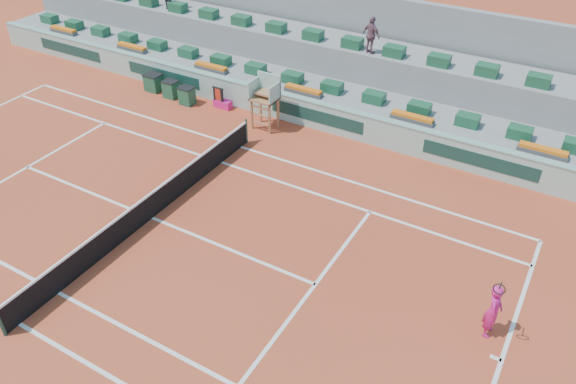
# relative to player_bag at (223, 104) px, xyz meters

# --- Properties ---
(ground) EXTENTS (90.00, 90.00, 0.00)m
(ground) POSITION_rel_player_bag_xyz_m (2.71, -8.02, -0.19)
(ground) COLOR #A63A20
(ground) RESTS_ON ground
(seating_tier_lower) EXTENTS (36.00, 4.00, 1.20)m
(seating_tier_lower) POSITION_rel_player_bag_xyz_m (2.71, 2.68, 0.41)
(seating_tier_lower) COLOR gray
(seating_tier_lower) RESTS_ON ground
(seating_tier_upper) EXTENTS (36.00, 2.40, 2.60)m
(seating_tier_upper) POSITION_rel_player_bag_xyz_m (2.71, 4.28, 1.11)
(seating_tier_upper) COLOR gray
(seating_tier_upper) RESTS_ON ground
(stadium_back_wall) EXTENTS (36.00, 0.40, 4.40)m
(stadium_back_wall) POSITION_rel_player_bag_xyz_m (2.71, 5.88, 2.01)
(stadium_back_wall) COLOR gray
(stadium_back_wall) RESTS_ON ground
(player_bag) EXTENTS (0.86, 0.38, 0.38)m
(player_bag) POSITION_rel_player_bag_xyz_m (0.00, 0.00, 0.00)
(player_bag) COLOR #DA1C7C
(player_bag) RESTS_ON ground
(spectator_mid) EXTENTS (1.03, 0.71, 1.62)m
(spectator_mid) POSITION_rel_player_bag_xyz_m (5.67, 3.46, 3.22)
(spectator_mid) COLOR #7D535E
(spectator_mid) RESTS_ON seating_tier_upper
(court_lines) EXTENTS (23.89, 11.09, 0.01)m
(court_lines) POSITION_rel_player_bag_xyz_m (2.71, -8.02, -0.19)
(court_lines) COLOR white
(court_lines) RESTS_ON ground
(tennis_net) EXTENTS (0.10, 11.97, 1.10)m
(tennis_net) POSITION_rel_player_bag_xyz_m (2.71, -8.02, 0.34)
(tennis_net) COLOR black
(tennis_net) RESTS_ON ground
(advertising_hoarding) EXTENTS (36.00, 0.34, 1.26)m
(advertising_hoarding) POSITION_rel_player_bag_xyz_m (2.74, 0.48, 0.44)
(advertising_hoarding) COLOR #9AC2B2
(advertising_hoarding) RESTS_ON ground
(umpire_chair) EXTENTS (1.10, 0.90, 2.40)m
(umpire_chair) POSITION_rel_player_bag_xyz_m (2.71, -0.52, 1.35)
(umpire_chair) COLOR #9A613A
(umpire_chair) RESTS_ON ground
(seat_row_lower) EXTENTS (32.90, 0.60, 0.44)m
(seat_row_lower) POSITION_rel_player_bag_xyz_m (2.71, 1.78, 1.23)
(seat_row_lower) COLOR #1A5031
(seat_row_lower) RESTS_ON seating_tier_lower
(seat_row_upper) EXTENTS (32.90, 0.60, 0.44)m
(seat_row_upper) POSITION_rel_player_bag_xyz_m (2.71, 3.68, 2.63)
(seat_row_upper) COLOR #1A5031
(seat_row_upper) RESTS_ON seating_tier_upper
(flower_planters) EXTENTS (26.80, 0.36, 0.28)m
(flower_planters) POSITION_rel_player_bag_xyz_m (1.21, 0.98, 1.14)
(flower_planters) COLOR #494949
(flower_planters) RESTS_ON seating_tier_lower
(drink_cooler_a) EXTENTS (0.68, 0.59, 0.84)m
(drink_cooler_a) POSITION_rel_player_bag_xyz_m (-1.66, -0.53, 0.23)
(drink_cooler_a) COLOR #194D32
(drink_cooler_a) RESTS_ON ground
(drink_cooler_b) EXTENTS (0.69, 0.59, 0.84)m
(drink_cooler_b) POSITION_rel_player_bag_xyz_m (-2.77, -0.36, 0.23)
(drink_cooler_b) COLOR #194D32
(drink_cooler_b) RESTS_ON ground
(drink_cooler_c) EXTENTS (0.80, 0.69, 0.84)m
(drink_cooler_c) POSITION_rel_player_bag_xyz_m (-3.99, -0.20, 0.23)
(drink_cooler_c) COLOR #194D32
(drink_cooler_c) RESTS_ON ground
(towel_rack) EXTENTS (0.59, 0.10, 1.03)m
(towel_rack) POSITION_rel_player_bag_xyz_m (-0.13, -0.13, 0.41)
(towel_rack) COLOR black
(towel_rack) RESTS_ON ground
(tennis_player) EXTENTS (0.45, 0.89, 2.28)m
(tennis_player) POSITION_rel_player_bag_xyz_m (14.02, -7.26, 0.68)
(tennis_player) COLOR #DA1C7C
(tennis_player) RESTS_ON ground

